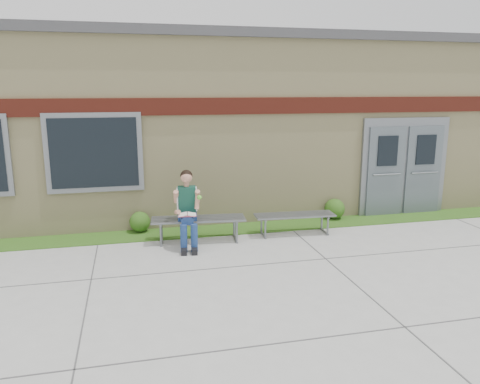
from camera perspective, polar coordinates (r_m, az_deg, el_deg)
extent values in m
plane|color=#9E9E99|center=(7.77, 5.02, -9.99)|extent=(80.00, 80.00, 0.00)
cube|color=#254C14|center=(10.12, 0.41, -4.46)|extent=(16.00, 0.80, 0.02)
cube|color=beige|center=(13.04, -3.14, 8.28)|extent=(16.00, 6.00, 4.00)
cube|color=#3F3F42|center=(13.05, -3.26, 17.52)|extent=(16.20, 6.20, 0.20)
cube|color=maroon|center=(10.04, -0.07, 10.45)|extent=(16.00, 0.06, 0.35)
cube|color=slate|center=(9.87, -17.33, 4.59)|extent=(1.90, 0.08, 1.60)
cube|color=black|center=(9.83, -17.35, 4.56)|extent=(1.70, 0.04, 1.40)
cube|color=slate|center=(11.75, 19.32, 2.94)|extent=(2.20, 0.08, 2.30)
cube|color=#525C62|center=(11.47, 17.31, 2.35)|extent=(0.92, 0.06, 2.10)
cube|color=#525C62|center=(12.00, 21.43, 2.48)|extent=(0.92, 0.06, 2.10)
cube|color=slate|center=(9.23, -5.09, -3.29)|extent=(1.87, 0.68, 0.04)
cube|color=slate|center=(9.24, -9.57, -5.03)|extent=(0.09, 0.51, 0.42)
cube|color=slate|center=(9.43, -0.64, -4.48)|extent=(0.09, 0.51, 0.42)
cube|color=slate|center=(9.72, 6.68, -2.79)|extent=(1.67, 0.56, 0.03)
cube|color=slate|center=(9.58, 2.92, -4.34)|extent=(0.07, 0.46, 0.38)
cube|color=slate|center=(10.02, 10.20, -3.78)|extent=(0.07, 0.46, 0.38)
cube|color=navy|center=(9.13, -6.44, -2.83)|extent=(0.39, 0.30, 0.17)
cube|color=#103A2F|center=(9.03, -6.49, -0.85)|extent=(0.36, 0.25, 0.49)
sphere|color=tan|center=(8.93, -6.55, 1.80)|extent=(0.25, 0.25, 0.22)
sphere|color=black|center=(8.95, -6.56, 1.96)|extent=(0.26, 0.26, 0.23)
cylinder|color=navy|center=(8.86, -7.05, -3.19)|extent=(0.21, 0.46, 0.16)
cylinder|color=navy|center=(8.86, -5.81, -3.16)|extent=(0.21, 0.46, 0.16)
cylinder|color=navy|center=(8.71, -6.87, -5.64)|extent=(0.13, 0.13, 0.53)
cylinder|color=navy|center=(8.71, -5.60, -5.61)|extent=(0.13, 0.13, 0.53)
cube|color=black|center=(8.70, -6.83, -7.12)|extent=(0.14, 0.29, 0.11)
cube|color=black|center=(8.70, -5.56, -7.09)|extent=(0.14, 0.29, 0.11)
cylinder|color=tan|center=(8.95, -7.79, -0.57)|extent=(0.12, 0.25, 0.28)
cylinder|color=tan|center=(8.95, -5.20, -0.51)|extent=(0.12, 0.25, 0.28)
cube|color=white|center=(8.71, -6.44, -2.72)|extent=(0.36, 0.27, 0.02)
cube|color=#BE4762|center=(8.71, -6.44, -2.81)|extent=(0.36, 0.28, 0.01)
sphere|color=#5FC735|center=(8.81, -4.97, -0.66)|extent=(0.09, 0.09, 0.09)
sphere|color=#254C14|center=(10.03, -12.11, -3.57)|extent=(0.43, 0.43, 0.43)
sphere|color=#254C14|center=(11.00, 11.46, -2.01)|extent=(0.46, 0.46, 0.46)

